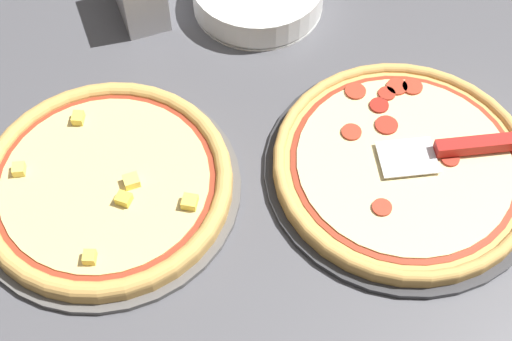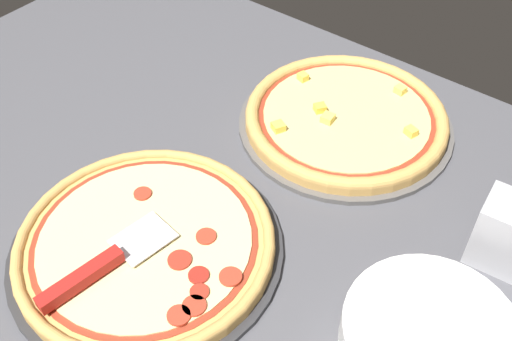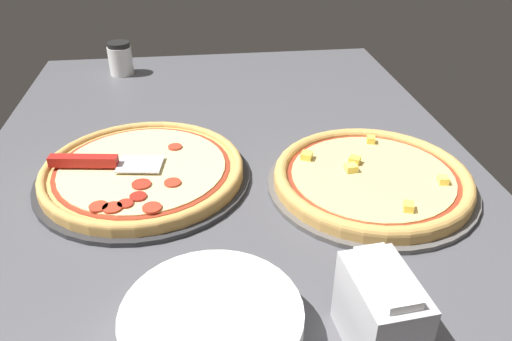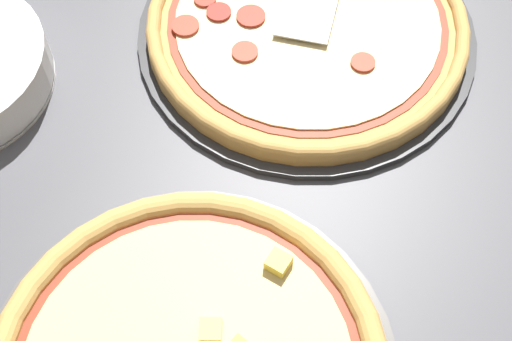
# 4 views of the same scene
# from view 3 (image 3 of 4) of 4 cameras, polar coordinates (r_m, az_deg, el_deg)

# --- Properties ---
(ground_plane) EXTENTS (1.53, 1.06, 0.04)m
(ground_plane) POSITION_cam_3_polar(r_m,az_deg,el_deg) (1.05, -3.00, -0.92)
(ground_plane) COLOR #4C4C51
(pizza_pan_front) EXTENTS (0.43, 0.43, 0.01)m
(pizza_pan_front) POSITION_cam_3_polar(r_m,az_deg,el_deg) (1.03, -12.68, -0.77)
(pizza_pan_front) COLOR #2D2D30
(pizza_pan_front) RESTS_ON ground_plane
(pizza_front) EXTENTS (0.40, 0.40, 0.03)m
(pizza_front) POSITION_cam_3_polar(r_m,az_deg,el_deg) (1.02, -12.80, 0.10)
(pizza_front) COLOR tan
(pizza_front) RESTS_ON pizza_pan_front
(pizza_pan_back) EXTENTS (0.41, 0.41, 0.01)m
(pizza_pan_back) POSITION_cam_3_polar(r_m,az_deg,el_deg) (1.01, 12.99, -1.65)
(pizza_pan_back) COLOR #565451
(pizza_pan_back) RESTS_ON ground_plane
(pizza_back) EXTENTS (0.38, 0.38, 0.03)m
(pizza_back) POSITION_cam_3_polar(r_m,az_deg,el_deg) (1.00, 13.11, -0.74)
(pizza_back) COLOR tan
(pizza_back) RESTS_ON pizza_pan_back
(serving_spatula) EXTENTS (0.08, 0.23, 0.02)m
(serving_spatula) POSITION_cam_3_polar(r_m,az_deg,el_deg) (1.04, -17.97, 1.09)
(serving_spatula) COLOR silver
(serving_spatula) RESTS_ON pizza_front
(plate_stack) EXTENTS (0.24, 0.24, 0.06)m
(plate_stack) POSITION_cam_3_polar(r_m,az_deg,el_deg) (0.68, -5.02, -17.26)
(plate_stack) COLOR white
(plate_stack) RESTS_ON ground_plane
(parmesan_shaker) EXTENTS (0.07, 0.07, 0.10)m
(parmesan_shaker) POSITION_cam_3_polar(r_m,az_deg,el_deg) (1.59, -15.24, 12.24)
(parmesan_shaker) COLOR white
(parmesan_shaker) RESTS_ON ground_plane
(napkin_holder) EXTENTS (0.13, 0.09, 0.13)m
(napkin_holder) POSITION_cam_3_polar(r_m,az_deg,el_deg) (0.67, 13.95, -15.50)
(napkin_holder) COLOR #B2B2B7
(napkin_holder) RESTS_ON ground_plane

